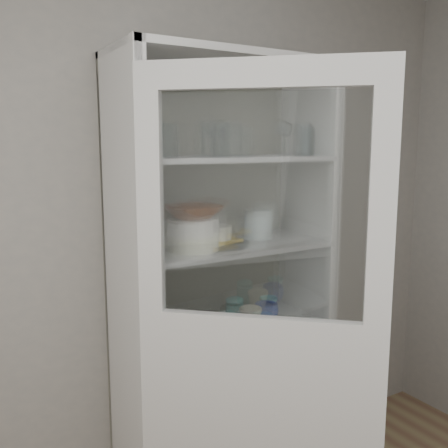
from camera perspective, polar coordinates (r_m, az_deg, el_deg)
wall_back at (r=2.40m, az=-6.87°, el=-0.91°), size 3.60×0.02×2.60m
pantry_cabinet at (r=2.44m, az=-0.76°, el=-9.42°), size 1.00×0.45×2.10m
cupboard_door at (r=1.92m, az=4.01°, el=-16.92°), size 0.69×0.64×2.00m
tumbler_0 at (r=1.96m, az=-6.30°, el=9.38°), size 0.08×0.08×0.13m
tumbler_1 at (r=1.95m, az=-7.90°, el=9.61°), size 0.09×0.09×0.15m
tumbler_2 at (r=2.13m, az=1.15°, el=9.67°), size 0.09×0.09×0.15m
tumbler_3 at (r=2.09m, az=-0.26°, el=9.55°), size 0.07×0.07×0.14m
tumbler_4 at (r=2.17m, az=2.49°, el=9.36°), size 0.08×0.08×0.13m
tumbler_5 at (r=2.37m, az=9.52°, el=9.26°), size 0.08×0.08×0.13m
tumbler_6 at (r=2.37m, az=9.14°, el=9.47°), size 0.08×0.08×0.15m
tumbler_7 at (r=2.07m, az=-9.74°, el=9.53°), size 0.10×0.10×0.15m
tumbler_8 at (r=2.10m, az=-6.26°, el=9.54°), size 0.09×0.09×0.14m
tumbler_9 at (r=2.27m, az=-0.75°, el=9.31°), size 0.08×0.08×0.12m
tumbler_10 at (r=2.20m, az=-1.66°, el=9.64°), size 0.09×0.09×0.15m
goblet_0 at (r=2.17m, az=-10.80°, el=9.73°), size 0.07×0.07×0.17m
goblet_1 at (r=2.36m, az=-0.79°, el=10.05°), size 0.08×0.08×0.19m
goblet_2 at (r=2.36m, az=-1.11°, el=9.79°), size 0.07×0.07×0.16m
goblet_3 at (r=2.54m, az=6.86°, el=9.93°), size 0.08×0.08×0.19m
plate_stack_front at (r=2.16m, az=-3.53°, el=-2.06°), size 0.22×0.22×0.07m
plate_stack_back at (r=2.30m, az=-6.92°, el=-1.64°), size 0.20×0.20×0.06m
cream_bowl at (r=2.15m, az=-3.55°, el=-0.25°), size 0.28×0.28×0.07m
terracotta_bowl at (r=2.14m, az=-3.57°, el=1.41°), size 0.25×0.25×0.06m
glass_platter at (r=2.26m, az=-0.89°, el=-2.23°), size 0.33×0.33×0.02m
yellow_trivet at (r=2.26m, az=-0.89°, el=-1.87°), size 0.22×0.22×0.01m
white_ramekin at (r=2.26m, az=-0.90°, el=-0.95°), size 0.14×0.14×0.06m
grey_bowl_stack at (r=2.43m, az=3.92°, el=0.00°), size 0.14×0.14×0.14m
mug_blue at (r=2.46m, az=4.83°, el=-10.07°), size 0.14×0.14×0.09m
mug_teal at (r=2.58m, az=5.09°, el=-9.25°), size 0.11×0.11×0.09m
mug_white at (r=2.37m, az=3.04°, el=-10.70°), size 0.13×0.13×0.10m
teal_jar at (r=2.47m, az=1.22°, el=-9.86°), size 0.09×0.09×0.11m
measuring_cups at (r=2.32m, az=-0.41°, el=-11.88°), size 0.11×0.11×0.04m
white_canister at (r=2.24m, az=-9.49°, el=-11.80°), size 0.12×0.12×0.12m
cream_dish at (r=2.51m, az=-0.37°, el=-19.83°), size 0.30×0.30×0.08m
tin_box at (r=2.62m, az=3.00°, el=-18.85°), size 0.21×0.16×0.06m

